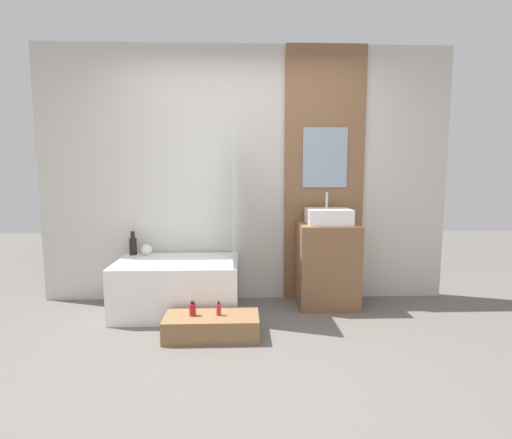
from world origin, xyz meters
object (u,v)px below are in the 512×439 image
vase_round_light (147,250)px  sink (328,216)px  bottle_soap_secondary (219,309)px  vase_tall_dark (133,245)px  bottle_soap_primary (193,309)px  bathtub (178,286)px  wooden_step_bench (212,326)px

vase_round_light → sink: bearing=-4.5°
bottle_soap_secondary → sink: bearing=34.5°
vase_tall_dark → bottle_soap_primary: 1.18m
vase_tall_dark → bottle_soap_secondary: 1.32m
bathtub → sink: sink is taller
wooden_step_bench → vase_tall_dark: (-0.85, 0.88, 0.51)m
vase_tall_dark → vase_round_light: vase_tall_dark is taller
sink → bottle_soap_primary: 1.59m
sink → vase_round_light: (-1.82, 0.14, -0.35)m
vase_round_light → bottle_soap_secondary: 1.20m
bathtub → sink: bearing=4.9°
bathtub → vase_tall_dark: 0.66m
bathtub → sink: (1.47, 0.12, 0.65)m
sink → vase_round_light: 1.85m
bottle_soap_primary → vase_tall_dark: bearing=128.6°
vase_tall_dark → vase_round_light: (0.14, -0.02, -0.04)m
vase_round_light → bottle_soap_secondary: bearing=-48.1°
vase_round_light → bottle_soap_primary: size_ratio=0.89×
sink → vase_tall_dark: bearing=175.3°
bathtub → vase_round_light: bearing=142.6°
wooden_step_bench → vase_round_light: vase_round_light is taller
wooden_step_bench → sink: (1.10, 0.72, 0.81)m
vase_tall_dark → vase_round_light: bearing=-7.2°
sink → vase_round_light: size_ratio=3.96×
sink → bottle_soap_primary: size_ratio=3.52×
wooden_step_bench → bottle_soap_primary: 0.21m
bathtub → wooden_step_bench: 0.72m
bottle_soap_secondary → vase_tall_dark: bearing=136.1°
bathtub → vase_round_light: size_ratio=10.71×
sink → bottle_soap_secondary: bearing=-145.5°
bathtub → bottle_soap_secondary: bearing=-54.4°
bottle_soap_secondary → vase_round_light: bearing=131.9°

